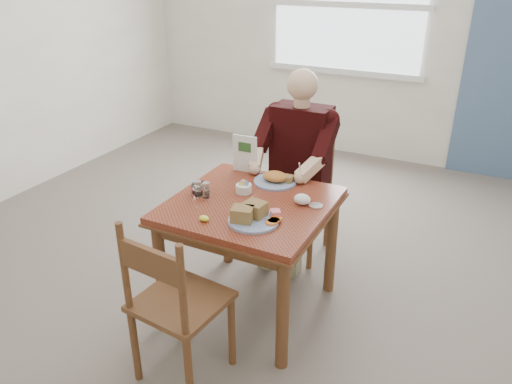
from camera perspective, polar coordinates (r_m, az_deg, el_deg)
The scene contains 16 objects.
floor at distance 3.32m, azimuth -0.59°, elevation -12.78°, with size 6.00×6.00×0.00m, color #72675C.
wall_back at distance 5.49m, azimuth 14.57°, elevation 17.79°, with size 5.50×5.50×0.00m, color white.
lemon_wedge at distance 2.71m, azimuth -5.95°, elevation -3.02°, with size 0.06×0.04×0.03m, color #F6FD35.
napkin at distance 2.89m, azimuth 5.31°, elevation -0.83°, with size 0.10×0.08×0.06m, color white.
metal_dish at distance 2.88m, azimuth 6.86°, elevation -1.57°, with size 0.08×0.08×0.01m, color silver.
window at distance 5.54m, azimuth 10.46°, elevation 20.31°, with size 1.72×0.04×1.42m.
table at distance 2.97m, azimuth -0.64°, elevation -3.04°, with size 0.92×0.92×0.75m.
chair_far at distance 3.69m, azimuth 5.05°, elevation 0.04°, with size 0.42×0.42×0.95m.
chair_near at distance 2.58m, azimuth -9.25°, elevation -12.53°, with size 0.46×0.46×0.95m.
diner at distance 3.48m, azimuth 4.70°, elevation 4.43°, with size 0.53×0.56×1.39m.
near_plate at distance 2.69m, azimuth -0.44°, elevation -2.69°, with size 0.30×0.30×0.09m.
far_plate at distance 3.15m, azimuth 2.31°, elevation 1.52°, with size 0.28×0.28×0.07m.
caddy at distance 3.02m, azimuth -1.42°, elevation 0.41°, with size 0.12×0.12×0.07m.
shakers at distance 2.97m, azimuth -6.20°, elevation 0.32°, with size 0.10×0.05×0.10m.
creamer at distance 3.04m, azimuth -6.35°, elevation 0.45°, with size 0.12×0.12×0.05m.
menu at distance 3.28m, azimuth -1.29°, elevation 4.41°, with size 0.17×0.02×0.25m.
Camera 1 is at (1.20, -2.32, 2.05)m, focal length 35.00 mm.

